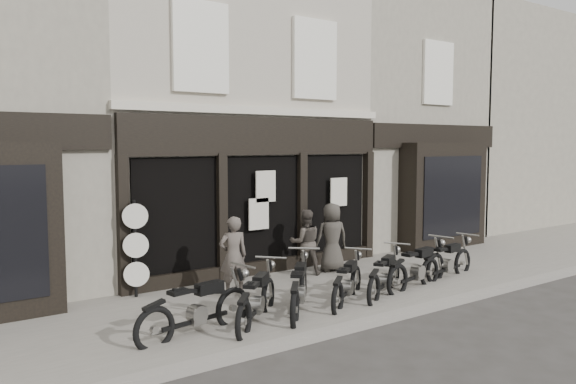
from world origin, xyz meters
TOP-DOWN VIEW (x-y plane):
  - ground_plane at (0.00, 0.00)m, footprint 90.00×90.00m
  - pavement at (0.00, 0.90)m, footprint 30.00×4.20m
  - kerb at (0.00, -1.25)m, footprint 30.00×0.25m
  - central_building at (0.00, 5.95)m, footprint 7.30×6.22m
  - neighbour_right at (6.35, 5.90)m, footprint 5.60×6.73m
  - filler_right at (14.50, 6.00)m, footprint 11.00×6.00m
  - motorcycle_0 at (-3.26, -0.09)m, footprint 2.33×0.78m
  - motorcycle_1 at (-2.11, -0.14)m, footprint 1.86×1.72m
  - motorcycle_2 at (-1.10, -0.05)m, footprint 1.80×1.93m
  - motorcycle_3 at (0.06, -0.11)m, footprint 1.90×1.46m
  - motorcycle_4 at (1.06, -0.15)m, footprint 2.01×1.31m
  - motorcycle_5 at (2.13, -0.11)m, footprint 2.33×0.79m
  - motorcycle_6 at (3.32, 0.04)m, footprint 2.20×0.68m
  - man_left at (-1.60, 1.59)m, footprint 0.68×0.52m
  - man_centre at (0.73, 2.19)m, footprint 0.95×0.86m
  - man_right at (1.49, 2.10)m, footprint 0.94×0.75m
  - advert_sign_post at (-3.31, 2.61)m, footprint 0.49×0.33m

SIDE VIEW (x-z plane):
  - ground_plane at x=0.00m, z-range 0.00..0.00m
  - pavement at x=0.00m, z-range 0.00..0.12m
  - kerb at x=0.00m, z-range 0.00..0.13m
  - motorcycle_3 at x=0.06m, z-range -0.11..0.93m
  - motorcycle_4 at x=1.06m, z-range -0.11..0.95m
  - motorcycle_6 at x=3.32m, z-range -0.11..0.95m
  - motorcycle_1 at x=-2.11m, z-range -0.11..0.98m
  - motorcycle_5 at x=2.13m, z-range -0.12..1.01m
  - motorcycle_0 at x=-3.26m, z-range -0.12..1.01m
  - motorcycle_2 at x=-1.10m, z-range -0.12..1.02m
  - man_centre at x=0.73m, z-range 0.12..1.70m
  - man_left at x=-1.60m, z-range 0.12..1.78m
  - man_right at x=1.49m, z-range 0.12..1.81m
  - advert_sign_post at x=-3.31m, z-range -0.03..2.10m
  - neighbour_right at x=6.35m, z-range -0.13..8.21m
  - central_building at x=0.00m, z-range -0.09..8.25m
  - filler_right at x=14.50m, z-range 0.00..8.20m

